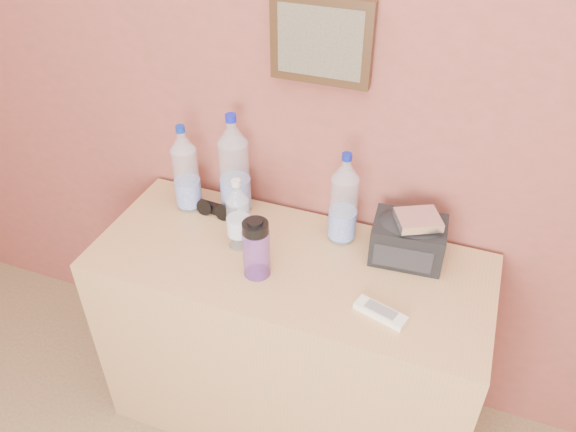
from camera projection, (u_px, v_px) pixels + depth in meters
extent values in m
plane|color=#9C493F|center=(411.00, 67.00, 1.56)|extent=(4.00, 0.00, 4.00)
cube|color=#9C7C4D|center=(289.00, 343.00, 2.00)|extent=(1.26, 0.52, 0.79)
cylinder|color=silver|center=(186.00, 173.00, 1.91)|extent=(0.09, 0.09, 0.28)
cylinder|color=#0C2C98|center=(180.00, 129.00, 1.81)|extent=(0.03, 0.03, 0.02)
cylinder|color=white|center=(234.00, 170.00, 1.88)|extent=(0.10, 0.10, 0.32)
cylinder|color=#111BBB|center=(231.00, 118.00, 1.76)|extent=(0.04, 0.04, 0.02)
cylinder|color=silver|center=(344.00, 203.00, 1.77)|extent=(0.09, 0.09, 0.28)
cylinder|color=#0F1D93|center=(347.00, 157.00, 1.66)|extent=(0.03, 0.03, 0.02)
cylinder|color=white|center=(238.00, 218.00, 1.76)|extent=(0.07, 0.07, 0.22)
cylinder|color=silver|center=(236.00, 183.00, 1.68)|extent=(0.03, 0.03, 0.02)
cylinder|color=purple|center=(256.00, 253.00, 1.67)|extent=(0.08, 0.08, 0.16)
cylinder|color=black|center=(255.00, 226.00, 1.61)|extent=(0.08, 0.08, 0.04)
cube|color=silver|center=(380.00, 313.00, 1.57)|extent=(0.16, 0.09, 0.02)
cube|color=white|center=(418.00, 220.00, 1.66)|extent=(0.16, 0.15, 0.03)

